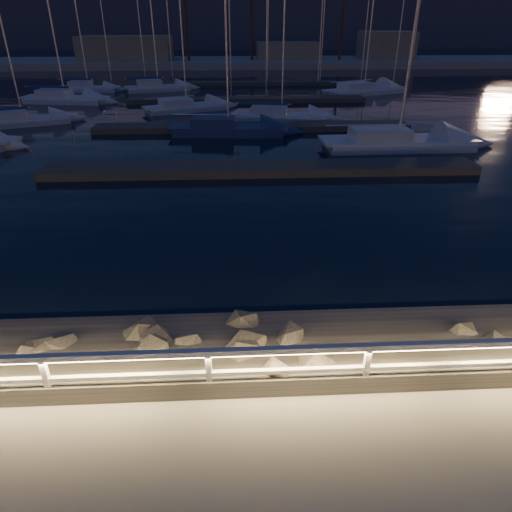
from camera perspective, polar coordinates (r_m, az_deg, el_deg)
The scene contains 16 objects.
ground at distance 9.34m, azimuth 7.12°, elevation -16.21°, with size 400.00×400.00×0.00m, color gray.
harbor_water at distance 38.57m, azimuth -0.78°, elevation 16.59°, with size 400.00×440.00×0.60m.
guard_rail at distance 8.81m, azimuth 6.97°, elevation -12.61°, with size 44.11×0.12×1.06m.
floating_docks at distance 39.73m, azimuth -0.87°, elevation 17.74°, with size 22.00×36.00×0.40m.
far_shore at distance 80.90m, azimuth -2.20°, elevation 23.29°, with size 160.00×14.00×5.20m.
palm_center at distance 79.71m, azimuth -0.56°, elevation 29.35°, with size 3.00×3.00×9.70m.
distant_hills at distance 141.82m, azimuth -12.69°, elevation 26.39°, with size 230.00×37.50×18.00m.
sailboat_c at distance 32.05m, azimuth -3.86°, elevation 15.69°, with size 8.05×2.92×13.40m.
sailboat_f at distance 38.90m, azimuth -27.34°, elevation 14.91°, with size 6.95×4.34×11.53m.
sailboat_g at distance 36.50m, azimuth 2.88°, elevation 17.16°, with size 7.71×3.54×12.64m.
sailboat_h at distance 29.55m, azimuth 16.86°, elevation 13.63°, with size 9.40×3.09×15.74m.
sailboat_i at distance 53.20m, azimuth -12.33°, elevation 19.95°, with size 7.34×3.99×12.12m.
sailboat_j at distance 48.04m, azimuth -22.96°, elevation 17.74°, with size 8.12×3.67×13.38m.
sailboat_k at distance 40.93m, azimuth -8.94°, elevation 18.01°, with size 7.44×4.67×12.30m.
sailboat_l at distance 51.19m, azimuth 13.13°, elevation 19.59°, with size 9.17×5.96×15.16m.
sailboat_m at distance 54.84m, azimuth -20.36°, elevation 19.13°, with size 6.42×2.14×10.86m.
Camera 1 is at (-1.46, -6.61, 6.44)m, focal length 32.00 mm.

